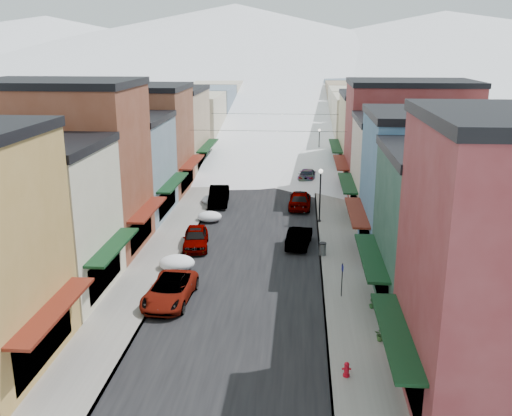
% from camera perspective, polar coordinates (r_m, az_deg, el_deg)
% --- Properties ---
extents(road, '(10.00, 160.00, 0.01)m').
position_cam_1_polar(road, '(80.32, 1.99, 5.40)').
color(road, black).
rests_on(road, ground).
extents(sidewalk_left, '(3.20, 160.00, 0.15)m').
position_cam_1_polar(sidewalk_left, '(80.86, -2.70, 5.51)').
color(sidewalk_left, gray).
rests_on(sidewalk_left, ground).
extents(sidewalk_right, '(3.20, 160.00, 0.15)m').
position_cam_1_polar(sidewalk_right, '(80.29, 6.73, 5.35)').
color(sidewalk_right, gray).
rests_on(sidewalk_right, ground).
extents(curb_left, '(0.10, 160.00, 0.15)m').
position_cam_1_polar(curb_left, '(80.68, -1.61, 5.50)').
color(curb_left, slate).
rests_on(curb_left, ground).
extents(curb_right, '(0.10, 160.00, 0.15)m').
position_cam_1_polar(curb_right, '(80.25, 5.61, 5.37)').
color(curb_right, slate).
rests_on(curb_right, ground).
extents(bldg_l_cream, '(11.30, 8.20, 9.50)m').
position_cam_1_polar(bldg_l_cream, '(36.92, -22.50, -1.07)').
color(bldg_l_cream, beige).
rests_on(bldg_l_cream, ground).
extents(bldg_l_brick_near, '(12.30, 8.20, 12.50)m').
position_cam_1_polar(bldg_l_brick_near, '(43.79, -18.68, 3.89)').
color(bldg_l_brick_near, brown).
rests_on(bldg_l_brick_near, ground).
extents(bldg_l_grayblue, '(11.30, 9.20, 9.00)m').
position_cam_1_polar(bldg_l_grayblue, '(51.72, -14.39, 4.02)').
color(bldg_l_grayblue, slate).
rests_on(bldg_l_grayblue, ground).
extents(bldg_l_brick_far, '(13.30, 9.20, 11.00)m').
position_cam_1_polar(bldg_l_brick_far, '(60.27, -12.65, 6.75)').
color(bldg_l_brick_far, brown).
rests_on(bldg_l_brick_far, ground).
extents(bldg_l_tan, '(11.30, 11.20, 10.00)m').
position_cam_1_polar(bldg_l_tan, '(69.61, -9.44, 7.71)').
color(bldg_l_tan, tan).
rests_on(bldg_l_tan, ground).
extents(bldg_r_green, '(11.30, 9.20, 9.50)m').
position_cam_1_polar(bldg_r_green, '(33.89, 20.99, -2.38)').
color(bldg_r_green, '#204335').
rests_on(bldg_r_green, ground).
extents(bldg_r_blue, '(11.30, 9.20, 10.50)m').
position_cam_1_polar(bldg_r_blue, '(42.14, 17.76, 2.12)').
color(bldg_r_blue, '#3E698D').
rests_on(bldg_r_blue, ground).
extents(bldg_r_cream, '(12.30, 9.20, 9.00)m').
position_cam_1_polar(bldg_r_cream, '(50.98, 16.04, 3.72)').
color(bldg_r_cream, beige).
rests_on(bldg_r_cream, ground).
extents(bldg_r_brick_far, '(13.30, 9.20, 11.50)m').
position_cam_1_polar(bldg_r_brick_far, '(59.54, 14.96, 6.73)').
color(bldg_r_brick_far, maroon).
rests_on(bldg_r_brick_far, ground).
extents(bldg_r_tan, '(11.30, 11.20, 9.50)m').
position_cam_1_polar(bldg_r_tan, '(69.29, 12.66, 7.30)').
color(bldg_r_tan, tan).
rests_on(bldg_r_tan, ground).
extents(distant_blocks, '(34.00, 55.00, 8.00)m').
position_cam_1_polar(distant_blocks, '(102.50, 2.61, 9.97)').
color(distant_blocks, gray).
rests_on(distant_blocks, ground).
extents(mountain_ridge, '(670.00, 340.00, 34.00)m').
position_cam_1_polar(mountain_ridge, '(296.93, 0.11, 15.97)').
color(mountain_ridge, silver).
rests_on(mountain_ridge, ground).
extents(overhead_cables, '(16.40, 15.04, 0.04)m').
position_cam_1_polar(overhead_cables, '(67.01, 1.55, 8.64)').
color(overhead_cables, black).
rests_on(overhead_cables, ground).
extents(car_white_suv, '(2.74, 5.51, 1.50)m').
position_cam_1_polar(car_white_suv, '(34.67, -8.61, -8.14)').
color(car_white_suv, white).
rests_on(car_white_suv, ground).
extents(car_silver_sedan, '(2.44, 4.78, 1.56)m').
position_cam_1_polar(car_silver_sedan, '(43.36, -6.04, -2.98)').
color(car_silver_sedan, '#A4A8AC').
rests_on(car_silver_sedan, ground).
extents(car_dark_hatch, '(2.18, 5.24, 1.68)m').
position_cam_1_polar(car_dark_hatch, '(54.90, -3.74, 1.24)').
color(car_dark_hatch, black).
rests_on(car_dark_hatch, ground).
extents(car_silver_wagon, '(2.64, 5.51, 1.55)m').
position_cam_1_polar(car_silver_wagon, '(71.76, -1.77, 4.74)').
color(car_silver_wagon, gray).
rests_on(car_silver_wagon, ground).
extents(car_green_sedan, '(2.11, 4.66, 1.48)m').
position_cam_1_polar(car_green_sedan, '(43.58, 4.34, -2.88)').
color(car_green_sedan, black).
rests_on(car_green_sedan, ground).
extents(car_gray_suv, '(2.20, 5.12, 1.72)m').
position_cam_1_polar(car_gray_suv, '(53.63, 4.42, 0.89)').
color(car_gray_suv, '#92979B').
rests_on(car_gray_suv, ground).
extents(car_black_sedan, '(2.39, 4.89, 1.37)m').
position_cam_1_polar(car_black_sedan, '(64.65, 5.17, 3.34)').
color(car_black_sedan, black).
rests_on(car_black_sedan, ground).
extents(car_lane_silver, '(2.04, 4.75, 1.60)m').
position_cam_1_polar(car_lane_silver, '(77.91, 1.25, 5.67)').
color(car_lane_silver, '#A7ABB0').
rests_on(car_lane_silver, ground).
extents(car_lane_white, '(3.03, 5.73, 1.54)m').
position_cam_1_polar(car_lane_white, '(81.39, 2.70, 6.08)').
color(car_lane_white, silver).
rests_on(car_lane_white, ground).
extents(fire_hydrant, '(0.42, 0.32, 0.73)m').
position_cam_1_polar(fire_hydrant, '(27.49, 9.04, -15.68)').
color(fire_hydrant, '#B4091A').
rests_on(fire_hydrant, sidewalk_right).
extents(parking_sign, '(0.10, 0.29, 2.14)m').
position_cam_1_polar(parking_sign, '(34.83, 8.61, -6.86)').
color(parking_sign, black).
rests_on(parking_sign, sidewalk_right).
extents(trash_can, '(0.55, 0.55, 0.93)m').
position_cam_1_polar(trash_can, '(41.57, 6.67, -4.07)').
color(trash_can, '#5C6062').
rests_on(trash_can, sidewalk_right).
extents(streetlamp_near, '(0.38, 0.38, 4.62)m').
position_cam_1_polar(streetlamp_near, '(48.68, 6.44, 1.94)').
color(streetlamp_near, black).
rests_on(streetlamp_near, sidewalk_right).
extents(streetlamp_far, '(0.35, 0.35, 4.22)m').
position_cam_1_polar(streetlamp_far, '(74.87, 6.34, 6.71)').
color(streetlamp_far, black).
rests_on(streetlamp_far, sidewalk_right).
extents(planter_near, '(0.74, 0.68, 0.69)m').
position_cam_1_polar(planter_near, '(30.68, 12.39, -12.25)').
color(planter_near, '#335D29').
rests_on(planter_near, sidewalk_right).
extents(planter_far, '(0.43, 0.43, 0.55)m').
position_cam_1_polar(planter_far, '(34.06, 11.50, -9.36)').
color(planter_far, '#2B5F2C').
rests_on(planter_far, sidewalk_right).
extents(snow_pile_near, '(2.43, 2.70, 1.03)m').
position_cam_1_polar(snow_pile_near, '(39.46, -7.85, -5.44)').
color(snow_pile_near, white).
rests_on(snow_pile_near, ground).
extents(snow_pile_mid, '(2.12, 2.50, 0.89)m').
position_cam_1_polar(snow_pile_mid, '(49.74, -4.63, -0.85)').
color(snow_pile_mid, white).
rests_on(snow_pile_mid, ground).
extents(snow_pile_far, '(2.20, 2.56, 0.93)m').
position_cam_1_polar(snow_pile_far, '(55.05, -4.27, 0.84)').
color(snow_pile_far, white).
rests_on(snow_pile_far, ground).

